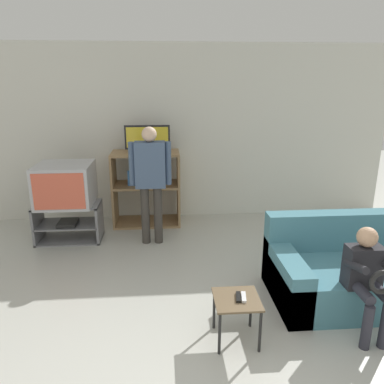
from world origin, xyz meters
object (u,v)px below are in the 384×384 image
(television_main, at_px, (65,184))
(couch, at_px, (363,272))
(media_shelf, at_px, (146,188))
(snack_table, at_px, (237,305))
(tv_stand, at_px, (69,222))
(remote_control_white, at_px, (244,297))
(person_seated_child, at_px, (367,274))
(television_flat, at_px, (147,139))
(remote_control_black, at_px, (238,297))
(person_standing_adult, at_px, (150,175))

(television_main, height_order, couch, television_main)
(media_shelf, xyz_separation_m, snack_table, (0.83, -2.72, -0.22))
(tv_stand, distance_m, remote_control_white, 2.90)
(person_seated_child, bearing_deg, snack_table, -178.20)
(media_shelf, distance_m, couch, 3.11)
(snack_table, distance_m, couch, 1.50)
(snack_table, bearing_deg, television_flat, 106.05)
(television_main, xyz_separation_m, remote_control_black, (1.87, -2.20, -0.37))
(tv_stand, height_order, television_flat, television_flat)
(television_flat, relative_size, remote_control_white, 4.46)
(snack_table, bearing_deg, remote_control_white, -0.44)
(media_shelf, relative_size, couch, 0.60)
(television_main, bearing_deg, person_seated_child, -36.29)
(tv_stand, bearing_deg, snack_table, -49.69)
(television_main, distance_m, remote_control_white, 2.94)
(remote_control_white, relative_size, couch, 0.08)
(media_shelf, height_order, remote_control_white, media_shelf)
(tv_stand, relative_size, person_standing_adult, 0.55)
(television_flat, xyz_separation_m, person_seated_child, (1.89, -2.71, -0.72))
(couch, distance_m, person_standing_adult, 2.65)
(remote_control_black, distance_m, person_standing_adult, 2.21)
(television_main, relative_size, person_standing_adult, 0.46)
(media_shelf, bearing_deg, remote_control_white, -71.99)
(remote_control_white, bearing_deg, snack_table, -171.72)
(couch, distance_m, person_seated_child, 0.67)
(television_flat, distance_m, person_standing_adult, 0.81)
(television_main, distance_m, person_standing_adult, 1.14)
(snack_table, bearing_deg, television_main, 130.11)
(media_shelf, distance_m, person_seated_child, 3.31)
(person_seated_child, bearing_deg, remote_control_black, -178.39)
(couch, height_order, person_seated_child, person_seated_child)
(media_shelf, bearing_deg, remote_control_black, -72.79)
(tv_stand, bearing_deg, television_main, 96.99)
(snack_table, distance_m, person_standing_adult, 2.22)
(remote_control_black, bearing_deg, television_flat, 116.05)
(media_shelf, bearing_deg, snack_table, -73.05)
(television_main, height_order, media_shelf, media_shelf)
(media_shelf, bearing_deg, person_standing_adult, -82.59)
(television_flat, bearing_deg, person_seated_child, -55.19)
(television_main, height_order, person_seated_child, television_main)
(remote_control_black, relative_size, person_seated_child, 0.16)
(remote_control_black, distance_m, remote_control_white, 0.04)
(remote_control_white, height_order, couch, couch)
(media_shelf, relative_size, television_flat, 1.69)
(tv_stand, bearing_deg, remote_control_white, -48.86)
(person_standing_adult, bearing_deg, snack_table, -69.86)
(remote_control_white, bearing_deg, tv_stand, 139.85)
(television_flat, bearing_deg, couch, -45.04)
(television_main, bearing_deg, remote_control_white, -49.06)
(television_flat, distance_m, couch, 3.24)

